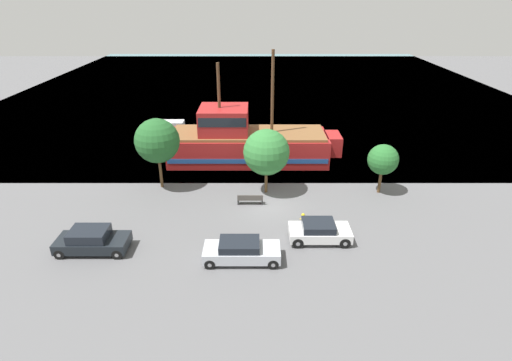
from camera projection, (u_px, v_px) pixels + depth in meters
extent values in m
plane|color=#5B5B5E|center=(268.00, 206.00, 30.70)|extent=(160.00, 160.00, 0.00)
plane|color=slate|center=(260.00, 85.00, 70.50)|extent=(80.00, 80.00, 0.00)
cube|color=#A31E1E|center=(246.00, 147.00, 38.50)|extent=(15.02, 5.12, 2.63)
cube|color=#234C93|center=(246.00, 151.00, 38.67)|extent=(14.72, 5.20, 0.45)
cube|color=#A31E1E|center=(331.00, 143.00, 38.37)|extent=(1.40, 2.81, 1.84)
cube|color=brown|center=(246.00, 133.00, 37.89)|extent=(14.42, 4.71, 0.25)
cube|color=#A31E1E|center=(222.00, 120.00, 37.32)|extent=(4.51, 4.09, 2.36)
cube|color=black|center=(222.00, 116.00, 37.17)|extent=(4.28, 4.15, 0.85)
cylinder|color=#4C331E|center=(271.00, 92.00, 36.24)|extent=(0.28, 0.28, 7.52)
cylinder|color=#4C331E|center=(217.00, 99.00, 36.46)|extent=(0.28, 0.28, 6.39)
cube|color=#2D333D|center=(174.00, 132.00, 45.28)|extent=(7.53, 1.93, 1.08)
cube|color=silver|center=(168.00, 124.00, 44.90)|extent=(3.01, 1.50, 0.69)
cube|color=black|center=(176.00, 124.00, 44.90)|extent=(0.12, 1.35, 0.55)
cube|color=white|center=(318.00, 232.00, 26.20)|extent=(4.01, 1.94, 0.63)
cube|color=black|center=(317.00, 225.00, 25.96)|extent=(2.08, 1.75, 0.47)
cylinder|color=black|center=(343.00, 243.00, 25.50)|extent=(0.71, 0.22, 0.71)
cylinder|color=gray|center=(343.00, 243.00, 25.50)|extent=(0.27, 0.25, 0.27)
cylinder|color=black|center=(338.00, 228.00, 27.09)|extent=(0.71, 0.22, 0.71)
cylinder|color=gray|center=(338.00, 228.00, 27.09)|extent=(0.27, 0.25, 0.27)
cylinder|color=black|center=(296.00, 243.00, 25.49)|extent=(0.71, 0.22, 0.71)
cylinder|color=gray|center=(296.00, 243.00, 25.49)|extent=(0.27, 0.25, 0.27)
cylinder|color=black|center=(294.00, 228.00, 27.08)|extent=(0.71, 0.22, 0.71)
cylinder|color=gray|center=(294.00, 228.00, 27.08)|extent=(0.27, 0.25, 0.27)
cube|color=black|center=(91.00, 243.00, 25.08)|extent=(4.45, 1.94, 0.67)
cube|color=black|center=(87.00, 235.00, 24.80)|extent=(2.31, 1.74, 0.62)
cylinder|color=black|center=(115.00, 255.00, 24.40)|extent=(0.65, 0.22, 0.65)
cylinder|color=gray|center=(115.00, 255.00, 24.40)|extent=(0.25, 0.25, 0.25)
cylinder|color=black|center=(124.00, 239.00, 25.99)|extent=(0.65, 0.22, 0.65)
cylinder|color=gray|center=(124.00, 239.00, 25.99)|extent=(0.25, 0.25, 0.25)
cylinder|color=black|center=(58.00, 255.00, 24.38)|extent=(0.65, 0.22, 0.65)
cylinder|color=gray|center=(58.00, 255.00, 24.38)|extent=(0.25, 0.25, 0.25)
cylinder|color=black|center=(70.00, 239.00, 25.97)|extent=(0.65, 0.22, 0.65)
cylinder|color=gray|center=(70.00, 239.00, 25.97)|extent=(0.25, 0.25, 0.25)
cube|color=#B7BCC6|center=(240.00, 252.00, 24.18)|extent=(4.64, 1.82, 0.69)
cube|color=black|center=(238.00, 244.00, 23.93)|extent=(2.41, 1.64, 0.47)
cylinder|color=black|center=(272.00, 264.00, 23.55)|extent=(0.64, 0.22, 0.64)
cylinder|color=gray|center=(272.00, 264.00, 23.55)|extent=(0.24, 0.25, 0.24)
cylinder|color=black|center=(271.00, 248.00, 25.04)|extent=(0.64, 0.22, 0.64)
cylinder|color=gray|center=(271.00, 248.00, 25.04)|extent=(0.24, 0.25, 0.24)
cylinder|color=black|center=(208.00, 264.00, 23.54)|extent=(0.64, 0.22, 0.64)
cylinder|color=gray|center=(208.00, 264.00, 23.54)|extent=(0.24, 0.25, 0.24)
cylinder|color=black|center=(211.00, 248.00, 25.02)|extent=(0.64, 0.22, 0.64)
cylinder|color=gray|center=(211.00, 248.00, 25.02)|extent=(0.24, 0.25, 0.24)
cylinder|color=yellow|center=(301.00, 219.00, 28.30)|extent=(0.22, 0.22, 0.56)
sphere|color=yellow|center=(301.00, 215.00, 28.15)|extent=(0.25, 0.25, 0.25)
cylinder|color=yellow|center=(299.00, 219.00, 28.29)|extent=(0.10, 0.09, 0.09)
cylinder|color=yellow|center=(303.00, 219.00, 28.29)|extent=(0.10, 0.09, 0.09)
cube|color=#4C4742|center=(249.00, 199.00, 30.77)|extent=(1.97, 0.45, 0.05)
cube|color=#4C4742|center=(249.00, 198.00, 30.50)|extent=(1.97, 0.06, 0.40)
cube|color=#2D2D2D|center=(237.00, 202.00, 30.86)|extent=(0.12, 0.36, 0.40)
cube|color=#2D2D2D|center=(261.00, 202.00, 30.87)|extent=(0.12, 0.36, 0.40)
cylinder|color=brown|center=(159.00, 173.00, 33.11)|extent=(0.24, 0.24, 2.57)
sphere|color=#235B28|center=(155.00, 141.00, 31.91)|extent=(3.59, 3.59, 3.59)
cylinder|color=brown|center=(264.00, 181.00, 32.41)|extent=(0.24, 0.24, 1.94)
sphere|color=#337A38|center=(265.00, 152.00, 31.33)|extent=(3.66, 3.66, 3.66)
cylinder|color=brown|center=(378.00, 182.00, 32.43)|extent=(0.24, 0.24, 1.86)
sphere|color=#286B2D|center=(381.00, 159.00, 31.59)|extent=(2.42, 2.42, 2.42)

